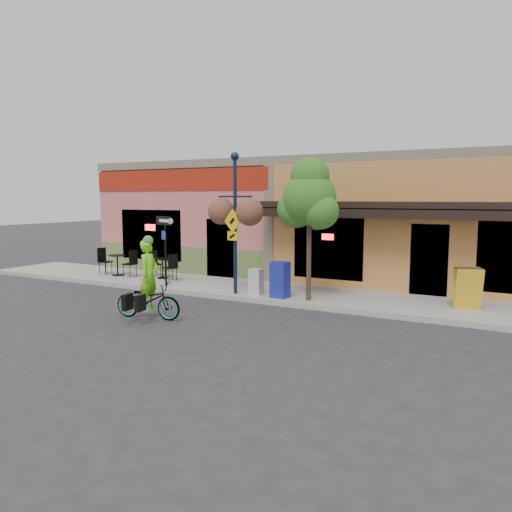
# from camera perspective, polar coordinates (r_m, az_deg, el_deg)

# --- Properties ---
(ground) EXTENTS (90.00, 90.00, 0.00)m
(ground) POSITION_cam_1_polar(r_m,az_deg,el_deg) (14.26, -1.25, -5.78)
(ground) COLOR #2D2D30
(ground) RESTS_ON ground
(sidewalk) EXTENTS (24.00, 3.00, 0.15)m
(sidewalk) POSITION_cam_1_polar(r_m,az_deg,el_deg) (15.97, 2.33, -4.16)
(sidewalk) COLOR #9E9B93
(sidewalk) RESTS_ON ground
(curb) EXTENTS (24.00, 0.12, 0.15)m
(curb) POSITION_cam_1_polar(r_m,az_deg,el_deg) (14.71, -0.18, -5.09)
(curb) COLOR #A8A59E
(curb) RESTS_ON ground
(building) EXTENTS (18.20, 8.20, 4.50)m
(building) POSITION_cam_1_polar(r_m,az_deg,el_deg) (20.78, 9.09, 4.31)
(building) COLOR #C66362
(building) RESTS_ON ground
(bicycle) EXTENTS (1.89, 0.92, 0.95)m
(bicycle) POSITION_cam_1_polar(r_m,az_deg,el_deg) (13.06, -12.23, -4.97)
(bicycle) COLOR maroon
(bicycle) RESTS_ON ground
(cyclist_rider) EXTENTS (0.53, 0.71, 1.78)m
(cyclist_rider) POSITION_cam_1_polar(r_m,az_deg,el_deg) (12.95, -12.11, -3.20)
(cyclist_rider) COLOR #77EA18
(cyclist_rider) RESTS_ON ground
(lamp_post) EXTENTS (1.46, 0.84, 4.29)m
(lamp_post) POSITION_cam_1_polar(r_m,az_deg,el_deg) (15.10, -2.40, 3.70)
(lamp_post) COLOR #121F3A
(lamp_post) RESTS_ON sidewalk
(one_way_sign) EXTENTS (0.90, 0.48, 2.32)m
(one_way_sign) POSITION_cam_1_polar(r_m,az_deg,el_deg) (16.88, -10.31, 0.56)
(one_way_sign) COLOR black
(one_way_sign) RESTS_ON sidewalk
(cafe_set_left) EXTENTS (1.74, 0.92, 1.03)m
(cafe_set_left) POSITION_cam_1_polar(r_m,az_deg,el_deg) (19.53, -15.56, -0.67)
(cafe_set_left) COLOR black
(cafe_set_left) RESTS_ON sidewalk
(cafe_set_right) EXTENTS (1.80, 1.38, 0.97)m
(cafe_set_right) POSITION_cam_1_polar(r_m,az_deg,el_deg) (18.49, -10.63, -1.04)
(cafe_set_right) COLOR black
(cafe_set_right) RESTS_ON sidewalk
(newspaper_box_blue) EXTENTS (0.51, 0.46, 1.06)m
(newspaper_box_blue) POSITION_cam_1_polar(r_m,az_deg,el_deg) (14.67, 2.77, -2.72)
(newspaper_box_blue) COLOR #1A26A0
(newspaper_box_blue) RESTS_ON sidewalk
(newspaper_box_grey) EXTENTS (0.37, 0.34, 0.79)m
(newspaper_box_grey) POSITION_cam_1_polar(r_m,az_deg,el_deg) (15.10, -0.01, -2.97)
(newspaper_box_grey) COLOR silver
(newspaper_box_grey) RESTS_ON sidewalk
(street_tree) EXTENTS (1.61, 1.61, 4.11)m
(street_tree) POSITION_cam_1_polar(r_m,az_deg,el_deg) (14.19, 6.10, 3.12)
(street_tree) COLOR #3D7A26
(street_tree) RESTS_ON sidewalk
(sandwich_board) EXTENTS (0.79, 0.68, 1.11)m
(sandwich_board) POSITION_cam_1_polar(r_m,az_deg,el_deg) (14.09, 23.17, -3.55)
(sandwich_board) COLOR gold
(sandwich_board) RESTS_ON sidewalk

